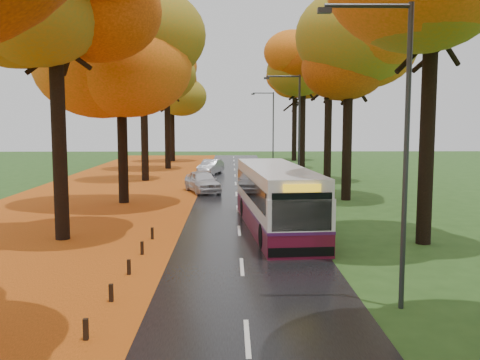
{
  "coord_description": "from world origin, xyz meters",
  "views": [
    {
      "loc": [
        -0.37,
        -5.82,
        5.04
      ],
      "look_at": [
        0.0,
        15.8,
        2.6
      ],
      "focal_mm": 40.0,
      "sensor_mm": 36.0,
      "label": 1
    }
  ],
  "objects_px": {
    "streetlamp_mid": "(295,125)",
    "car_white": "(202,181)",
    "car_dark": "(210,167)",
    "streetlamp_far": "(271,123)",
    "bus": "(276,197)",
    "car_silver": "(211,167)",
    "streetlamp_near": "(397,132)"
  },
  "relations": [
    {
      "from": "streetlamp_mid",
      "to": "car_white",
      "type": "bearing_deg",
      "value": 170.73
    },
    {
      "from": "car_white",
      "to": "car_dark",
      "type": "bearing_deg",
      "value": 70.95
    },
    {
      "from": "streetlamp_far",
      "to": "car_white",
      "type": "distance_m",
      "value": 22.25
    },
    {
      "from": "streetlamp_far",
      "to": "bus",
      "type": "distance_m",
      "value": 33.93
    },
    {
      "from": "streetlamp_mid",
      "to": "car_silver",
      "type": "height_order",
      "value": "streetlamp_mid"
    },
    {
      "from": "streetlamp_far",
      "to": "bus",
      "type": "xyz_separation_m",
      "value": [
        -2.25,
        -33.71,
        -3.17
      ]
    },
    {
      "from": "streetlamp_far",
      "to": "car_dark",
      "type": "height_order",
      "value": "streetlamp_far"
    },
    {
      "from": "car_dark",
      "to": "streetlamp_near",
      "type": "bearing_deg",
      "value": -69.34
    },
    {
      "from": "car_white",
      "to": "car_dark",
      "type": "xyz_separation_m",
      "value": [
        0.0,
        13.6,
        -0.15
      ]
    },
    {
      "from": "streetlamp_near",
      "to": "streetlamp_mid",
      "type": "height_order",
      "value": "same"
    },
    {
      "from": "car_white",
      "to": "car_silver",
      "type": "distance_m",
      "value": 12.42
    },
    {
      "from": "streetlamp_mid",
      "to": "car_silver",
      "type": "xyz_separation_m",
      "value": [
        -6.19,
        13.44,
        -4.0
      ]
    },
    {
      "from": "streetlamp_near",
      "to": "car_white",
      "type": "xyz_separation_m",
      "value": [
        -6.3,
        23.03,
        -3.93
      ]
    },
    {
      "from": "streetlamp_mid",
      "to": "car_dark",
      "type": "bearing_deg",
      "value": 113.29
    },
    {
      "from": "streetlamp_near",
      "to": "streetlamp_far",
      "type": "distance_m",
      "value": 44.0
    },
    {
      "from": "streetlamp_mid",
      "to": "streetlamp_far",
      "type": "relative_size",
      "value": 1.0
    },
    {
      "from": "streetlamp_mid",
      "to": "bus",
      "type": "height_order",
      "value": "streetlamp_mid"
    },
    {
      "from": "streetlamp_mid",
      "to": "streetlamp_far",
      "type": "distance_m",
      "value": 22.0
    },
    {
      "from": "car_white",
      "to": "car_silver",
      "type": "xyz_separation_m",
      "value": [
        0.11,
        12.41,
        -0.07
      ]
    },
    {
      "from": "streetlamp_mid",
      "to": "bus",
      "type": "xyz_separation_m",
      "value": [
        -2.25,
        -11.71,
        -3.17
      ]
    },
    {
      "from": "bus",
      "to": "car_dark",
      "type": "xyz_separation_m",
      "value": [
        -4.04,
        26.34,
        -0.91
      ]
    },
    {
      "from": "streetlamp_near",
      "to": "car_dark",
      "type": "xyz_separation_m",
      "value": [
        -6.3,
        36.63,
        -4.08
      ]
    },
    {
      "from": "streetlamp_near",
      "to": "bus",
      "type": "xyz_separation_m",
      "value": [
        -2.25,
        10.29,
        -3.17
      ]
    },
    {
      "from": "streetlamp_far",
      "to": "streetlamp_mid",
      "type": "bearing_deg",
      "value": -90.0
    },
    {
      "from": "streetlamp_near",
      "to": "streetlamp_mid",
      "type": "relative_size",
      "value": 1.0
    },
    {
      "from": "bus",
      "to": "car_white",
      "type": "distance_m",
      "value": 13.38
    },
    {
      "from": "streetlamp_near",
      "to": "car_dark",
      "type": "height_order",
      "value": "streetlamp_near"
    },
    {
      "from": "car_white",
      "to": "streetlamp_far",
      "type": "bearing_deg",
      "value": 54.23
    },
    {
      "from": "streetlamp_far",
      "to": "car_silver",
      "type": "distance_m",
      "value": 11.29
    },
    {
      "from": "bus",
      "to": "car_dark",
      "type": "height_order",
      "value": "bus"
    },
    {
      "from": "car_silver",
      "to": "streetlamp_near",
      "type": "bearing_deg",
      "value": -63.79
    },
    {
      "from": "car_white",
      "to": "streetlamp_near",
      "type": "bearing_deg",
      "value": -93.76
    }
  ]
}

